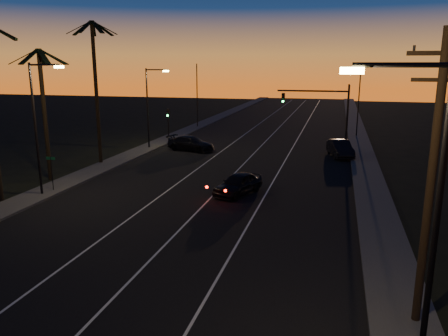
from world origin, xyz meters
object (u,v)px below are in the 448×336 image
(utility_pole, at_px, (432,177))
(right_car, at_px, (340,148))
(lead_car, at_px, (238,184))
(cross_car, at_px, (191,143))
(signal_mast, at_px, (323,107))

(utility_pole, height_order, right_car, utility_pole)
(lead_car, height_order, right_car, right_car)
(utility_pole, xyz_separation_m, cross_car, (-17.87, 28.14, -4.55))
(utility_pole, bearing_deg, right_car, 95.16)
(right_car, height_order, cross_car, right_car)
(utility_pole, relative_size, signal_mast, 1.41)
(cross_car, bearing_deg, right_car, 2.52)
(right_car, distance_m, cross_car, 15.29)
(utility_pole, distance_m, signal_mast, 30.33)
(cross_car, bearing_deg, lead_car, -59.79)
(utility_pole, relative_size, cross_car, 1.80)
(lead_car, height_order, cross_car, cross_car)
(lead_car, relative_size, right_car, 1.00)
(signal_mast, distance_m, lead_car, 17.45)
(signal_mast, xyz_separation_m, cross_car, (-13.41, -1.85, -4.02))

